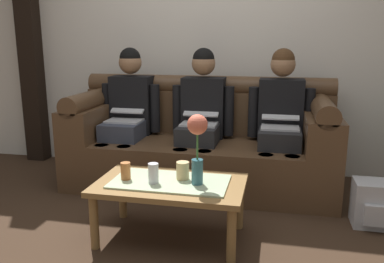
{
  "coord_description": "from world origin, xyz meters",
  "views": [
    {
      "loc": [
        0.66,
        -2.25,
        1.29
      ],
      "look_at": [
        -0.01,
        0.81,
        0.57
      ],
      "focal_mm": 37.35,
      "sensor_mm": 36.0,
      "label": 1
    }
  ],
  "objects_px": {
    "coffee_table": "(170,189)",
    "cup_far_center": "(153,173)",
    "person_left": "(128,110)",
    "flower_vase": "(197,139)",
    "couch": "(201,144)",
    "person_right": "(281,116)",
    "cup_near_right": "(126,171)",
    "person_middle": "(201,113)",
    "backpack_right": "(379,205)",
    "cup_near_left": "(183,171)"
  },
  "relations": [
    {
      "from": "coffee_table",
      "to": "cup_far_center",
      "type": "relative_size",
      "value": 7.42
    },
    {
      "from": "person_left",
      "to": "flower_vase",
      "type": "bearing_deg",
      "value": -51.07
    },
    {
      "from": "couch",
      "to": "cup_far_center",
      "type": "distance_m",
      "value": 1.13
    },
    {
      "from": "person_left",
      "to": "person_right",
      "type": "height_order",
      "value": "same"
    },
    {
      "from": "cup_near_right",
      "to": "person_middle",
      "type": "bearing_deg",
      "value": 75.14
    },
    {
      "from": "cup_near_right",
      "to": "backpack_right",
      "type": "distance_m",
      "value": 1.78
    },
    {
      "from": "cup_near_left",
      "to": "backpack_right",
      "type": "distance_m",
      "value": 1.42
    },
    {
      "from": "person_right",
      "to": "cup_near_left",
      "type": "bearing_deg",
      "value": -121.35
    },
    {
      "from": "backpack_right",
      "to": "coffee_table",
      "type": "bearing_deg",
      "value": -161.15
    },
    {
      "from": "cup_near_right",
      "to": "person_right",
      "type": "bearing_deg",
      "value": 48.2
    },
    {
      "from": "person_left",
      "to": "person_right",
      "type": "xyz_separation_m",
      "value": [
        1.37,
        0.0,
        -0.0
      ]
    },
    {
      "from": "person_middle",
      "to": "cup_far_center",
      "type": "distance_m",
      "value": 1.14
    },
    {
      "from": "person_middle",
      "to": "coffee_table",
      "type": "relative_size",
      "value": 1.27
    },
    {
      "from": "coffee_table",
      "to": "cup_near_left",
      "type": "xyz_separation_m",
      "value": [
        0.07,
        0.05,
        0.12
      ]
    },
    {
      "from": "person_left",
      "to": "cup_near_left",
      "type": "height_order",
      "value": "person_left"
    },
    {
      "from": "person_middle",
      "to": "cup_far_center",
      "type": "height_order",
      "value": "person_middle"
    },
    {
      "from": "cup_near_right",
      "to": "cup_far_center",
      "type": "relative_size",
      "value": 0.87
    },
    {
      "from": "coffee_table",
      "to": "cup_far_center",
      "type": "bearing_deg",
      "value": -145.46
    },
    {
      "from": "cup_far_center",
      "to": "coffee_table",
      "type": "bearing_deg",
      "value": 34.54
    },
    {
      "from": "flower_vase",
      "to": "cup_near_right",
      "type": "distance_m",
      "value": 0.53
    },
    {
      "from": "backpack_right",
      "to": "couch",
      "type": "bearing_deg",
      "value": 157.11
    },
    {
      "from": "cup_near_left",
      "to": "backpack_right",
      "type": "xyz_separation_m",
      "value": [
        1.32,
        0.42,
        -0.3
      ]
    },
    {
      "from": "person_left",
      "to": "cup_near_right",
      "type": "height_order",
      "value": "person_left"
    },
    {
      "from": "cup_far_center",
      "to": "person_middle",
      "type": "bearing_deg",
      "value": 85.32
    },
    {
      "from": "coffee_table",
      "to": "backpack_right",
      "type": "height_order",
      "value": "coffee_table"
    },
    {
      "from": "flower_vase",
      "to": "backpack_right",
      "type": "height_order",
      "value": "flower_vase"
    },
    {
      "from": "person_right",
      "to": "coffee_table",
      "type": "height_order",
      "value": "person_right"
    },
    {
      "from": "couch",
      "to": "person_left",
      "type": "distance_m",
      "value": 0.74
    },
    {
      "from": "cup_near_left",
      "to": "person_middle",
      "type": "bearing_deg",
      "value": 94.09
    },
    {
      "from": "cup_near_left",
      "to": "cup_near_right",
      "type": "height_order",
      "value": "cup_near_left"
    },
    {
      "from": "couch",
      "to": "person_left",
      "type": "bearing_deg",
      "value": -179.67
    },
    {
      "from": "person_left",
      "to": "flower_vase",
      "type": "xyz_separation_m",
      "value": [
        0.87,
        -1.08,
        0.04
      ]
    },
    {
      "from": "person_right",
      "to": "cup_near_right",
      "type": "height_order",
      "value": "person_right"
    },
    {
      "from": "person_middle",
      "to": "coffee_table",
      "type": "height_order",
      "value": "person_middle"
    },
    {
      "from": "person_middle",
      "to": "cup_far_center",
      "type": "bearing_deg",
      "value": -94.68
    },
    {
      "from": "cup_near_right",
      "to": "person_left",
      "type": "bearing_deg",
      "value": 109.97
    },
    {
      "from": "cup_far_center",
      "to": "person_right",
      "type": "bearing_deg",
      "value": 55.23
    },
    {
      "from": "cup_near_right",
      "to": "coffee_table",
      "type": "bearing_deg",
      "value": 6.71
    },
    {
      "from": "cup_near_left",
      "to": "backpack_right",
      "type": "bearing_deg",
      "value": 17.87
    },
    {
      "from": "couch",
      "to": "cup_near_right",
      "type": "height_order",
      "value": "couch"
    },
    {
      "from": "couch",
      "to": "cup_near_right",
      "type": "relative_size",
      "value": 20.47
    },
    {
      "from": "couch",
      "to": "coffee_table",
      "type": "distance_m",
      "value": 1.06
    },
    {
      "from": "couch",
      "to": "cup_near_left",
      "type": "xyz_separation_m",
      "value": [
        0.07,
        -1.01,
        0.09
      ]
    },
    {
      "from": "coffee_table",
      "to": "cup_near_left",
      "type": "height_order",
      "value": "cup_near_left"
    },
    {
      "from": "person_middle",
      "to": "cup_near_right",
      "type": "xyz_separation_m",
      "value": [
        -0.29,
        -1.09,
        -0.2
      ]
    },
    {
      "from": "coffee_table",
      "to": "flower_vase",
      "type": "bearing_deg",
      "value": -6.0
    },
    {
      "from": "person_right",
      "to": "backpack_right",
      "type": "relative_size",
      "value": 3.43
    },
    {
      "from": "cup_near_left",
      "to": "cup_far_center",
      "type": "xyz_separation_m",
      "value": [
        -0.16,
        -0.11,
        0.01
      ]
    },
    {
      "from": "person_right",
      "to": "backpack_right",
      "type": "distance_m",
      "value": 1.04
    },
    {
      "from": "flower_vase",
      "to": "coffee_table",
      "type": "bearing_deg",
      "value": 174.0
    }
  ]
}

